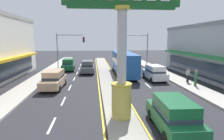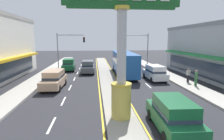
{
  "view_description": "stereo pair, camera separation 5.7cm",
  "coord_description": "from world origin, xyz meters",
  "px_view_note": "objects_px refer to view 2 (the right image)",
  "views": [
    {
      "loc": [
        -1.73,
        -5.9,
        5.14
      ],
      "look_at": [
        -0.2,
        9.16,
        2.6
      ],
      "focal_mm": 29.25,
      "sensor_mm": 36.0,
      "label": 1
    },
    {
      "loc": [
        -1.68,
        -5.91,
        5.14
      ],
      "look_at": [
        -0.2,
        9.16,
        2.6
      ],
      "focal_mm": 29.25,
      "sensor_mm": 36.0,
      "label": 2
    }
  ],
  "objects_px": {
    "suv_near_right_lane": "(69,64)",
    "pedestrian_near_kerb": "(196,77)",
    "traffic_light_right_side": "(138,44)",
    "suv_near_left_lane": "(88,67)",
    "suv_mid_left_lane": "(54,79)",
    "storefront_right": "(223,51)",
    "bus_far_right_lane": "(124,62)",
    "pedestrian_far_side": "(188,75)",
    "district_sign": "(122,52)",
    "suv_far_left_oncoming": "(155,72)",
    "suv_kerb_right": "(173,114)",
    "traffic_light_left_side": "(68,45)"
  },
  "relations": [
    {
      "from": "suv_mid_left_lane",
      "to": "bus_far_right_lane",
      "type": "bearing_deg",
      "value": 38.77
    },
    {
      "from": "district_sign",
      "to": "suv_near_right_lane",
      "type": "xyz_separation_m",
      "value": [
        -5.99,
        19.89,
        -3.4
      ]
    },
    {
      "from": "traffic_light_right_side",
      "to": "bus_far_right_lane",
      "type": "relative_size",
      "value": 0.55
    },
    {
      "from": "suv_kerb_right",
      "to": "pedestrian_near_kerb",
      "type": "bearing_deg",
      "value": 53.78
    },
    {
      "from": "suv_far_left_oncoming",
      "to": "pedestrian_near_kerb",
      "type": "height_order",
      "value": "pedestrian_near_kerb"
    },
    {
      "from": "storefront_right",
      "to": "suv_far_left_oncoming",
      "type": "height_order",
      "value": "storefront_right"
    },
    {
      "from": "bus_far_right_lane",
      "to": "suv_kerb_right",
      "type": "distance_m",
      "value": 17.1
    },
    {
      "from": "bus_far_right_lane",
      "to": "suv_mid_left_lane",
      "type": "xyz_separation_m",
      "value": [
        -8.66,
        -6.96,
        -0.88
      ]
    },
    {
      "from": "district_sign",
      "to": "suv_near_right_lane",
      "type": "distance_m",
      "value": 21.05
    },
    {
      "from": "storefront_right",
      "to": "pedestrian_near_kerb",
      "type": "height_order",
      "value": "storefront_right"
    },
    {
      "from": "suv_kerb_right",
      "to": "district_sign",
      "type": "bearing_deg",
      "value": 146.13
    },
    {
      "from": "bus_far_right_lane",
      "to": "pedestrian_near_kerb",
      "type": "xyz_separation_m",
      "value": [
        6.48,
        -8.22,
        -0.71
      ]
    },
    {
      "from": "suv_near_right_lane",
      "to": "suv_mid_left_lane",
      "type": "height_order",
      "value": "same"
    },
    {
      "from": "district_sign",
      "to": "bus_far_right_lane",
      "type": "height_order",
      "value": "district_sign"
    },
    {
      "from": "suv_near_right_lane",
      "to": "suv_mid_left_lane",
      "type": "distance_m",
      "value": 11.57
    },
    {
      "from": "pedestrian_far_side",
      "to": "pedestrian_near_kerb",
      "type": "bearing_deg",
      "value": -91.3
    },
    {
      "from": "traffic_light_left_side",
      "to": "pedestrian_near_kerb",
      "type": "relative_size",
      "value": 3.58
    },
    {
      "from": "suv_kerb_right",
      "to": "storefront_right",
      "type": "bearing_deg",
      "value": 46.85
    },
    {
      "from": "traffic_light_left_side",
      "to": "suv_kerb_right",
      "type": "height_order",
      "value": "traffic_light_left_side"
    },
    {
      "from": "storefront_right",
      "to": "bus_far_right_lane",
      "type": "xyz_separation_m",
      "value": [
        -12.78,
        3.44,
        -1.73
      ]
    },
    {
      "from": "district_sign",
      "to": "traffic_light_left_side",
      "type": "relative_size",
      "value": 1.36
    },
    {
      "from": "suv_mid_left_lane",
      "to": "suv_far_left_oncoming",
      "type": "relative_size",
      "value": 1.0
    },
    {
      "from": "traffic_light_right_side",
      "to": "suv_near_right_lane",
      "type": "relative_size",
      "value": 1.32
    },
    {
      "from": "suv_far_left_oncoming",
      "to": "suv_near_right_lane",
      "type": "bearing_deg",
      "value": 143.7
    },
    {
      "from": "district_sign",
      "to": "bus_far_right_lane",
      "type": "bearing_deg",
      "value": 80.03
    },
    {
      "from": "suv_mid_left_lane",
      "to": "pedestrian_far_side",
      "type": "height_order",
      "value": "suv_mid_left_lane"
    },
    {
      "from": "suv_near_left_lane",
      "to": "traffic_light_right_side",
      "type": "bearing_deg",
      "value": 25.61
    },
    {
      "from": "traffic_light_right_side",
      "to": "suv_far_left_oncoming",
      "type": "bearing_deg",
      "value": -91.57
    },
    {
      "from": "traffic_light_right_side",
      "to": "suv_near_left_lane",
      "type": "relative_size",
      "value": 1.34
    },
    {
      "from": "traffic_light_right_side",
      "to": "suv_near_right_lane",
      "type": "xyz_separation_m",
      "value": [
        -12.26,
        -1.49,
        -3.26
      ]
    },
    {
      "from": "traffic_light_right_side",
      "to": "suv_kerb_right",
      "type": "height_order",
      "value": "traffic_light_right_side"
    },
    {
      "from": "storefront_right",
      "to": "traffic_light_right_side",
      "type": "bearing_deg",
      "value": 133.91
    },
    {
      "from": "bus_far_right_lane",
      "to": "pedestrian_near_kerb",
      "type": "height_order",
      "value": "bus_far_right_lane"
    },
    {
      "from": "suv_near_left_lane",
      "to": "suv_mid_left_lane",
      "type": "bearing_deg",
      "value": -110.59
    },
    {
      "from": "suv_mid_left_lane",
      "to": "suv_far_left_oncoming",
      "type": "distance_m",
      "value": 12.28
    },
    {
      "from": "suv_mid_left_lane",
      "to": "suv_near_left_lane",
      "type": "bearing_deg",
      "value": 69.41
    },
    {
      "from": "bus_far_right_lane",
      "to": "suv_near_left_lane",
      "type": "relative_size",
      "value": 2.44
    },
    {
      "from": "suv_mid_left_lane",
      "to": "pedestrian_near_kerb",
      "type": "xyz_separation_m",
      "value": [
        15.14,
        -1.26,
        0.18
      ]
    },
    {
      "from": "suv_near_right_lane",
      "to": "suv_near_left_lane",
      "type": "distance_m",
      "value": 4.33
    },
    {
      "from": "suv_near_right_lane",
      "to": "pedestrian_near_kerb",
      "type": "height_order",
      "value": "pedestrian_near_kerb"
    },
    {
      "from": "suv_mid_left_lane",
      "to": "pedestrian_near_kerb",
      "type": "height_order",
      "value": "pedestrian_near_kerb"
    },
    {
      "from": "pedestrian_near_kerb",
      "to": "pedestrian_far_side",
      "type": "distance_m",
      "value": 1.73
    },
    {
      "from": "suv_near_left_lane",
      "to": "pedestrian_near_kerb",
      "type": "height_order",
      "value": "pedestrian_near_kerb"
    },
    {
      "from": "traffic_light_left_side",
      "to": "pedestrian_near_kerb",
      "type": "bearing_deg",
      "value": -43.45
    },
    {
      "from": "bus_far_right_lane",
      "to": "pedestrian_far_side",
      "type": "xyz_separation_m",
      "value": [
        6.52,
        -6.5,
        -0.77
      ]
    },
    {
      "from": "suv_mid_left_lane",
      "to": "suv_kerb_right",
      "type": "height_order",
      "value": "same"
    },
    {
      "from": "suv_far_left_oncoming",
      "to": "pedestrian_far_side",
      "type": "distance_m",
      "value": 3.96
    },
    {
      "from": "pedestrian_near_kerb",
      "to": "storefront_right",
      "type": "bearing_deg",
      "value": 37.2
    },
    {
      "from": "storefront_right",
      "to": "suv_mid_left_lane",
      "type": "distance_m",
      "value": 21.88
    },
    {
      "from": "suv_near_left_lane",
      "to": "pedestrian_far_side",
      "type": "distance_m",
      "value": 14.5
    }
  ]
}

